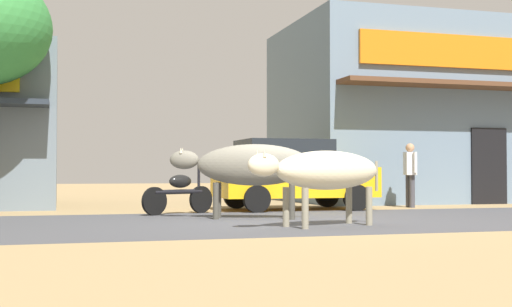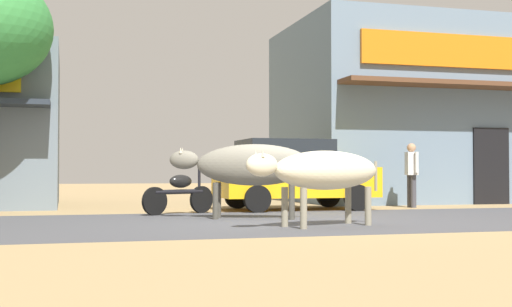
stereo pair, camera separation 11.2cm
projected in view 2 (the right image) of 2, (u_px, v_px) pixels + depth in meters
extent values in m
plane|color=#9F8357|center=(294.00, 221.00, 12.47)|extent=(80.00, 80.00, 0.00)
cube|color=#46474C|center=(294.00, 221.00, 12.47)|extent=(72.00, 5.77, 0.00)
cube|color=slate|center=(418.00, 115.00, 21.48)|extent=(8.06, 5.59, 5.35)
cube|color=orange|center=(470.00, 52.00, 18.77)|extent=(6.45, 0.10, 0.90)
cube|color=brown|center=(478.00, 85.00, 18.37)|extent=(7.74, 0.90, 0.12)
cube|color=black|center=(491.00, 166.00, 18.90)|extent=(1.10, 0.06, 2.10)
cube|color=yellow|center=(295.00, 182.00, 16.21)|extent=(3.68, 1.78, 0.70)
cube|color=#1E2328|center=(284.00, 154.00, 16.15)|extent=(2.03, 1.62, 0.64)
cylinder|color=black|center=(328.00, 195.00, 17.37)|extent=(0.60, 0.19, 0.60)
cylinder|color=black|center=(357.00, 198.00, 15.70)|extent=(0.60, 0.19, 0.60)
cylinder|color=black|center=(237.00, 196.00, 16.70)|extent=(0.60, 0.19, 0.60)
cylinder|color=black|center=(257.00, 199.00, 15.03)|extent=(0.60, 0.19, 0.60)
cylinder|color=black|center=(201.00, 199.00, 14.90)|extent=(0.55, 0.34, 0.58)
cylinder|color=black|center=(155.00, 201.00, 14.06)|extent=(0.55, 0.34, 0.58)
cylinder|color=black|center=(179.00, 192.00, 14.49)|extent=(1.13, 0.66, 0.10)
ellipsoid|color=black|center=(181.00, 181.00, 14.53)|extent=(0.61, 0.47, 0.28)
cylinder|color=black|center=(199.00, 179.00, 14.87)|extent=(0.06, 0.06, 0.60)
ellipsoid|color=slate|center=(254.00, 165.00, 13.07)|extent=(2.27, 1.31, 0.79)
ellipsoid|color=slate|center=(184.00, 160.00, 13.17)|extent=(0.62, 0.45, 0.36)
cone|color=beige|center=(181.00, 150.00, 13.08)|extent=(0.06, 0.06, 0.12)
cone|color=beige|center=(182.00, 151.00, 13.28)|extent=(0.06, 0.06, 0.12)
cylinder|color=#44423A|center=(215.00, 201.00, 12.90)|extent=(0.11, 0.11, 0.69)
cylinder|color=#44423A|center=(218.00, 200.00, 13.32)|extent=(0.11, 0.11, 0.69)
cylinder|color=#44423A|center=(292.00, 201.00, 12.80)|extent=(0.11, 0.11, 0.69)
cylinder|color=#44423A|center=(292.00, 200.00, 13.22)|extent=(0.11, 0.11, 0.69)
cylinder|color=#44423A|center=(315.00, 170.00, 12.99)|extent=(0.05, 0.05, 0.63)
ellipsoid|color=beige|center=(327.00, 170.00, 11.31)|extent=(2.19, 1.31, 0.64)
ellipsoid|color=beige|center=(262.00, 165.00, 10.61)|extent=(0.62, 0.44, 0.36)
cone|color=beige|center=(263.00, 153.00, 10.50)|extent=(0.06, 0.06, 0.12)
cone|color=beige|center=(256.00, 153.00, 10.67)|extent=(0.06, 0.06, 0.12)
cylinder|color=gray|center=(304.00, 208.00, 10.71)|extent=(0.11, 0.11, 0.65)
cylinder|color=gray|center=(285.00, 207.00, 11.14)|extent=(0.11, 0.11, 0.65)
cylinder|color=gray|center=(368.00, 206.00, 11.45)|extent=(0.11, 0.11, 0.65)
cylinder|color=gray|center=(348.00, 205.00, 11.87)|extent=(0.11, 0.11, 0.65)
cylinder|color=gray|center=(376.00, 176.00, 11.90)|extent=(0.05, 0.05, 0.52)
cylinder|color=#3F3F47|center=(410.00, 191.00, 17.24)|extent=(0.14, 0.14, 0.81)
cylinder|color=#3F3F47|center=(413.00, 191.00, 17.07)|extent=(0.14, 0.14, 0.81)
cube|color=silver|center=(411.00, 164.00, 17.17)|extent=(0.36, 0.45, 0.57)
sphere|color=tan|center=(411.00, 148.00, 17.18)|extent=(0.22, 0.22, 0.22)
cylinder|color=silver|center=(406.00, 163.00, 17.43)|extent=(0.09, 0.09, 0.52)
cylinder|color=silver|center=(417.00, 162.00, 16.92)|extent=(0.09, 0.09, 0.52)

